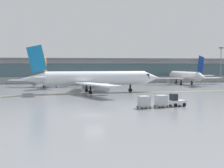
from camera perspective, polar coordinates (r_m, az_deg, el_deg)
ground_plane at (r=41.79m, az=-3.29°, el=-5.82°), size 400.00×400.00×0.00m
taxiway_centreline_stripe at (r=73.15m, az=-2.72°, el=-1.80°), size 109.27×13.39×0.01m
terminal_concourse at (r=123.05m, az=-7.38°, el=2.61°), size 182.10×11.00×9.60m
gate_airplane_1 at (r=98.33m, az=-11.44°, el=1.12°), size 26.13×28.21×9.34m
gate_airplane_2 at (r=112.00m, az=13.49°, el=1.47°), size 28.02×30.06×9.98m
taxiing_regional_jet at (r=74.79m, az=-3.24°, el=0.98°), size 35.02×32.34×11.60m
baggage_tug at (r=51.44m, az=11.95°, el=-3.13°), size 2.85×2.10×2.10m
cargo_dolly_lead at (r=49.84m, az=9.18°, el=-3.12°), size 2.41×2.03×1.94m
cargo_dolly_trailing at (r=48.28m, az=6.00°, el=-3.31°), size 2.41×2.03×1.94m
apron_light_mast_1 at (r=131.56m, az=19.70°, el=3.72°), size 1.80×0.36×14.10m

